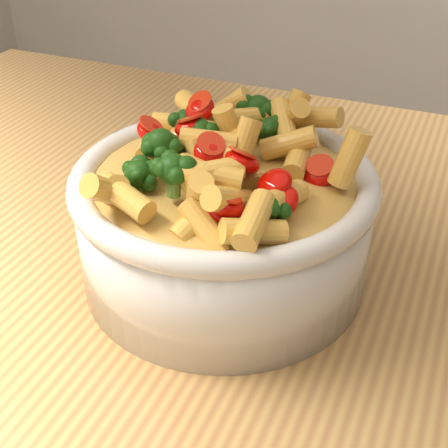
% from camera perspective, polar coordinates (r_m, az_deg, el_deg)
% --- Properties ---
extents(table, '(1.20, 0.80, 0.90)m').
position_cam_1_polar(table, '(0.74, -0.64, -6.60)').
color(table, tan).
rests_on(table, ground).
extents(serving_bowl, '(0.27, 0.27, 0.12)m').
position_cam_1_polar(serving_bowl, '(0.57, 0.00, 0.12)').
color(serving_bowl, silver).
rests_on(serving_bowl, table).
extents(pasta_salad, '(0.22, 0.22, 0.05)m').
position_cam_1_polar(pasta_salad, '(0.54, -0.00, 6.65)').
color(pasta_salad, '#F4BE4D').
rests_on(pasta_salad, serving_bowl).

